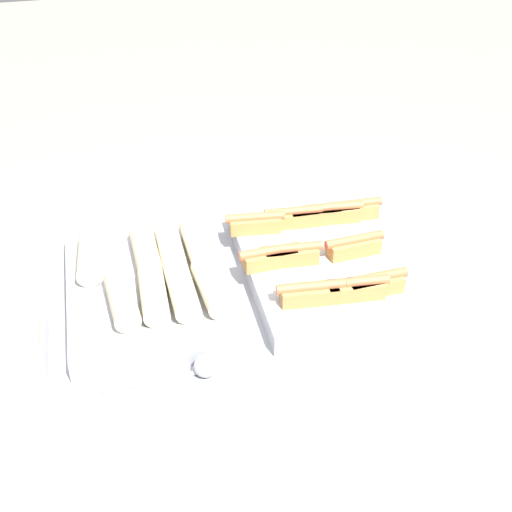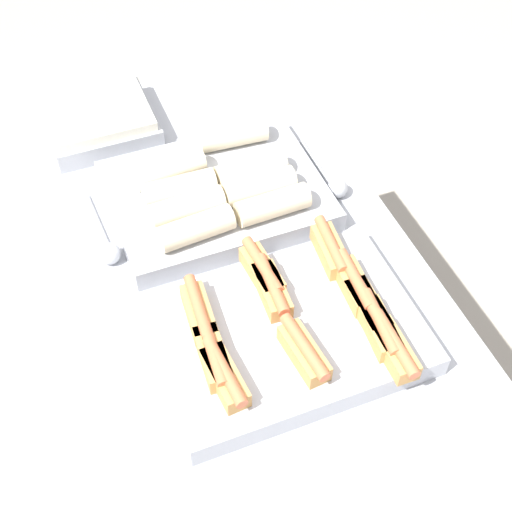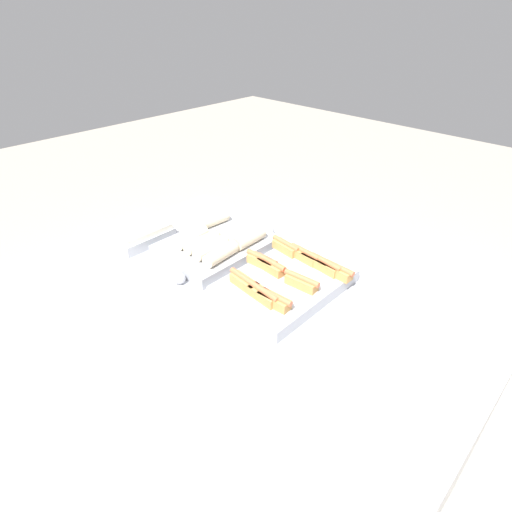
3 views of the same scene
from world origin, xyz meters
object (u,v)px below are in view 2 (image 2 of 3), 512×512
at_px(tray_side_front, 100,119).
at_px(serving_spoon_far, 334,185).
at_px(tray_wraps, 217,192).
at_px(serving_spoon_near, 108,249).
at_px(tray_hotdogs, 290,329).

relative_size(tray_side_front, serving_spoon_far, 1.16).
relative_size(tray_wraps, serving_spoon_near, 2.02).
height_order(tray_wraps, serving_spoon_far, tray_wraps).
distance_m(tray_wraps, tray_side_front, 0.39).
height_order(tray_side_front, serving_spoon_near, tray_side_front).
bearing_deg(serving_spoon_far, serving_spoon_near, -89.65).
bearing_deg(tray_side_front, tray_wraps, 27.03).
height_order(tray_hotdogs, tray_side_front, tray_hotdogs).
relative_size(tray_hotdogs, tray_side_front, 1.93).
distance_m(tray_hotdogs, tray_wraps, 0.39).
bearing_deg(tray_hotdogs, tray_side_front, -165.86).
bearing_deg(serving_spoon_near, tray_side_front, 168.59).
xyz_separation_m(tray_wraps, serving_spoon_near, (0.05, -0.26, -0.02)).
height_order(tray_hotdogs, serving_spoon_far, tray_hotdogs).
relative_size(tray_hotdogs, tray_wraps, 1.06).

